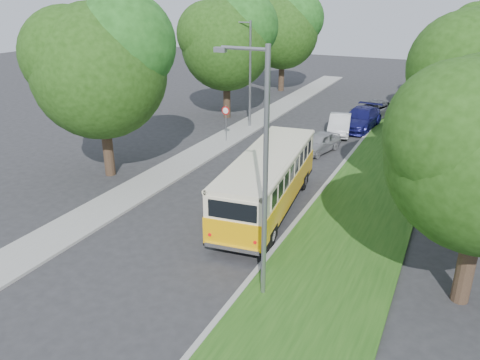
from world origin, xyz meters
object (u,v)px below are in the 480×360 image
at_px(lamppost_far, 249,71).
at_px(car_white, 340,124).
at_px(vintage_bus, 268,183).
at_px(lamppost_near, 263,171).
at_px(car_grey, 373,110).
at_px(car_blue, 361,119).
at_px(car_silver, 319,142).

bearing_deg(lamppost_far, car_white, 10.98).
bearing_deg(vintage_bus, lamppost_near, -75.84).
relative_size(vintage_bus, car_grey, 1.95).
distance_m(lamppost_far, car_blue, 8.80).
relative_size(lamppost_near, car_blue, 1.55).
xyz_separation_m(lamppost_far, car_silver, (6.31, -3.31, -3.50)).
height_order(car_silver, car_white, car_white).
relative_size(car_white, car_grey, 0.86).
xyz_separation_m(vintage_bus, car_blue, (0.81, 15.72, -0.63)).
relative_size(lamppost_near, lamppost_far, 1.07).
xyz_separation_m(lamppost_far, car_white, (6.45, 1.25, -3.44)).
height_order(lamppost_far, car_white, lamppost_far).
xyz_separation_m(vintage_bus, car_grey, (1.03, 19.22, -0.72)).
bearing_deg(car_white, car_blue, 50.98).
height_order(car_silver, car_grey, car_grey).
bearing_deg(car_blue, vintage_bus, -88.37).
relative_size(car_blue, car_grey, 1.08).
bearing_deg(car_white, car_silver, -102.61).
relative_size(lamppost_near, car_silver, 2.23).
bearing_deg(car_silver, lamppost_near, -65.78).
bearing_deg(lamppost_far, vintage_bus, -61.98).
bearing_deg(lamppost_far, car_grey, 40.95).
bearing_deg(lamppost_near, car_blue, 93.76).
relative_size(car_silver, car_blue, 0.69).
distance_m(car_white, car_blue, 2.20).
xyz_separation_m(vintage_bus, car_white, (-0.22, 13.79, -0.71)).
relative_size(lamppost_far, car_blue, 1.45).
relative_size(vintage_bus, car_silver, 2.59).
xyz_separation_m(lamppost_near, vintage_bus, (-2.23, 5.97, -2.99)).
bearing_deg(car_grey, lamppost_near, -69.02).
height_order(car_white, car_grey, car_white).
height_order(lamppost_near, car_grey, lamppost_near).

